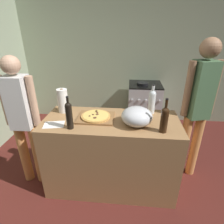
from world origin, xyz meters
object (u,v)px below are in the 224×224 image
(paper_towel_roll, at_px, (63,101))
(wine_bottle_clear, at_px, (164,119))
(person_in_red, at_px, (198,105))
(pizza, at_px, (96,116))
(stove, at_px, (144,106))
(person_in_stripes, at_px, (22,117))
(wine_bottle_dark, at_px, (69,114))
(mixing_bowl, at_px, (137,116))
(wine_bottle_amber, at_px, (152,101))

(paper_towel_roll, bearing_deg, wine_bottle_clear, -18.03)
(person_in_red, bearing_deg, pizza, -168.43)
(paper_towel_roll, distance_m, wine_bottle_clear, 1.16)
(wine_bottle_clear, height_order, stove, wine_bottle_clear)
(person_in_stripes, bearing_deg, wine_bottle_dark, -16.64)
(person_in_red, bearing_deg, mixing_bowl, -154.46)
(person_in_stripes, bearing_deg, pizza, 3.67)
(pizza, height_order, person_in_stripes, person_in_stripes)
(stove, bearing_deg, wine_bottle_amber, -91.30)
(wine_bottle_dark, distance_m, stove, 2.04)
(wine_bottle_dark, height_order, person_in_red, person_in_red)
(mixing_bowl, relative_size, wine_bottle_amber, 0.92)
(wine_bottle_clear, bearing_deg, person_in_stripes, 173.83)
(wine_bottle_clear, bearing_deg, person_in_red, 44.83)
(pizza, bearing_deg, person_in_red, 11.57)
(paper_towel_roll, bearing_deg, person_in_red, 3.39)
(mixing_bowl, distance_m, wine_bottle_amber, 0.36)
(wine_bottle_dark, xyz_separation_m, stove, (0.87, 1.74, -0.62))
(person_in_stripes, height_order, person_in_red, person_in_red)
(wine_bottle_amber, distance_m, stove, 1.44)
(stove, relative_size, person_in_stripes, 0.58)
(mixing_bowl, relative_size, person_in_red, 0.18)
(wine_bottle_amber, height_order, wine_bottle_dark, wine_bottle_amber)
(mixing_bowl, xyz_separation_m, person_in_stripes, (-1.27, 0.05, -0.09))
(pizza, relative_size, paper_towel_roll, 1.14)
(wine_bottle_dark, distance_m, person_in_stripes, 0.65)
(mixing_bowl, xyz_separation_m, person_in_red, (0.71, 0.34, 0.01))
(wine_bottle_clear, xyz_separation_m, person_in_stripes, (-1.52, 0.16, -0.14))
(mixing_bowl, bearing_deg, stove, 82.67)
(wine_bottle_clear, relative_size, person_in_stripes, 0.22)
(wine_bottle_dark, bearing_deg, wine_bottle_clear, 1.08)
(stove, bearing_deg, pizza, -113.37)
(wine_bottle_amber, bearing_deg, pizza, -161.70)
(wine_bottle_clear, bearing_deg, wine_bottle_amber, 99.99)
(pizza, bearing_deg, mixing_bowl, -13.01)
(wine_bottle_dark, bearing_deg, paper_towel_roll, 117.14)
(wine_bottle_dark, bearing_deg, pizza, 47.14)
(stove, bearing_deg, mixing_bowl, -97.33)
(wine_bottle_clear, distance_m, wine_bottle_dark, 0.91)
(mixing_bowl, relative_size, paper_towel_roll, 1.13)
(wine_bottle_amber, bearing_deg, paper_towel_roll, -176.54)
(stove, distance_m, person_in_red, 1.48)
(wine_bottle_clear, bearing_deg, paper_towel_roll, 161.97)
(wine_bottle_amber, xyz_separation_m, wine_bottle_clear, (0.07, -0.42, -0.01))
(wine_bottle_dark, distance_m, person_in_red, 1.45)
(mixing_bowl, xyz_separation_m, stove, (0.21, 1.61, -0.56))
(paper_towel_roll, relative_size, stove, 0.31)
(paper_towel_roll, relative_size, person_in_red, 0.16)
(pizza, distance_m, wine_bottle_dark, 0.34)
(pizza, distance_m, paper_towel_roll, 0.45)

